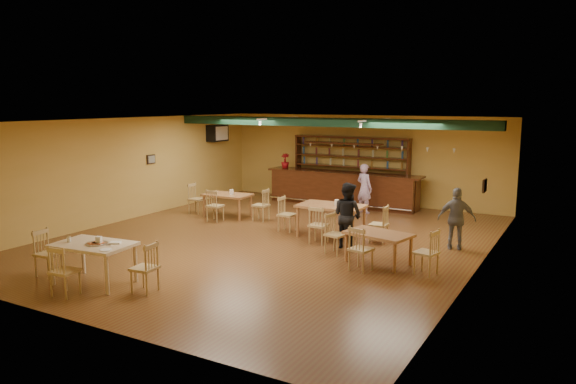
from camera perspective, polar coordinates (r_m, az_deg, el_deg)
The scene contains 22 objects.
floor at distance 13.88m, azimuth -1.64°, elevation -5.01°, with size 12.00×12.00×0.00m, color brown.
ceiling_beam at distance 15.91m, azimuth 3.56°, elevation 7.30°, with size 10.00×0.30×0.25m, color black.
track_rail_left at distance 17.29m, azimuth -0.98°, elevation 7.72°, with size 0.05×2.50×0.05m, color white.
track_rail_right at distance 15.91m, azimuth 9.10°, elevation 7.45°, with size 0.05×2.50×0.05m, color white.
ac_unit at distance 19.64m, azimuth -7.39°, elevation 6.13°, with size 0.34×0.70×0.48m, color white.
picture_left at distance 17.36m, azimuth -14.13°, elevation 3.34°, with size 0.04×0.34×0.28m, color black.
picture_right at distance 12.29m, azimuth 19.88°, elevation 0.63°, with size 0.04×0.34×0.28m, color black.
bar_counter at distance 18.41m, azimuth 5.74°, elevation 0.35°, with size 5.36×0.85×1.13m, color #37180B.
back_bar_hutch at distance 18.90m, azimuth 6.54°, elevation 2.33°, with size 4.15×0.40×2.28m, color #37180B.
poinsettia at distance 19.29m, azimuth -0.30°, elevation 3.28°, with size 0.29×0.29×0.52m, color maroon.
dining_table_a at distance 16.62m, azimuth -6.33°, elevation -1.40°, with size 1.40×0.84×0.70m, color brown.
dining_table_b at distance 14.14m, azimuth 4.51°, elevation -3.02°, with size 1.67×1.00×0.84m, color brown.
dining_table_d at distance 11.97m, azimuth 9.40°, elevation -5.81°, with size 1.37×0.82×0.68m, color brown.
near_table at distance 11.18m, azimuth -19.60°, elevation -7.05°, with size 1.48×0.95×0.79m, color tan.
pizza_tray at distance 10.99m, azimuth -19.36°, elevation -5.12°, with size 0.40×0.40×0.01m, color silver.
parmesan_shaker at distance 11.32m, azimuth -21.93°, elevation -4.61°, with size 0.07×0.07×0.11m, color #EAE5C6.
napkin_stack at distance 10.94m, azimuth -17.61°, elevation -5.06°, with size 0.20×0.15×0.03m, color white.
pizza_server at distance 10.91m, azimuth -18.60°, elevation -5.14°, with size 0.32×0.09×0.00m, color silver.
side_plate at distance 10.51m, azimuth -18.50°, elevation -5.74°, with size 0.22×0.22×0.01m, color white.
patron_bar at distance 17.21m, azimuth 7.99°, elevation 0.38°, with size 0.57×0.37×1.55m, color #83479A.
patron_right_a at distance 13.03m, azimuth 6.24°, elevation -2.44°, with size 0.77×0.60×1.58m, color black.
patron_right_b at distance 13.43m, azimuth 17.22°, elevation -2.68°, with size 0.87×0.36×1.48m, color slate.
Camera 1 is at (6.95, -11.50, 3.47)m, focal length 34.01 mm.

